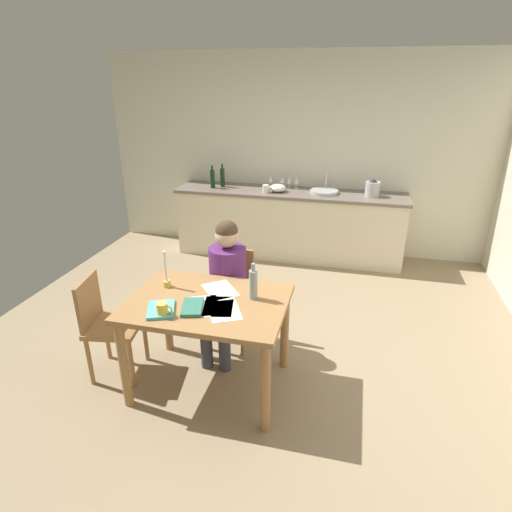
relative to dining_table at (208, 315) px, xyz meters
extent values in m
cube|color=#937F60|center=(0.14, 0.55, -0.66)|extent=(5.20, 5.20, 0.04)
cube|color=beige|center=(0.14, 3.15, 0.66)|extent=(5.20, 0.12, 2.60)
cube|color=beige|center=(0.14, 2.79, -0.21)|extent=(2.97, 0.60, 0.86)
cube|color=#72665B|center=(0.14, 2.79, 0.24)|extent=(3.01, 0.64, 0.04)
cube|color=#9E7042|center=(0.00, 0.00, 0.10)|extent=(1.17, 0.85, 0.04)
cylinder|color=#9E7042|center=(-0.53, -0.36, -0.28)|extent=(0.07, 0.07, 0.72)
cylinder|color=#9E7042|center=(0.53, -0.36, -0.28)|extent=(0.07, 0.07, 0.72)
cylinder|color=#9E7042|center=(-0.53, 0.36, -0.28)|extent=(0.07, 0.07, 0.72)
cylinder|color=#9E7042|center=(0.53, 0.36, -0.28)|extent=(0.07, 0.07, 0.72)
cube|color=#9E7042|center=(-0.02, 0.60, -0.19)|extent=(0.40, 0.40, 0.04)
cube|color=#9E7042|center=(-0.02, 0.79, 0.02)|extent=(0.36, 0.03, 0.40)
cylinder|color=#9E7042|center=(-0.19, 0.44, -0.42)|extent=(0.04, 0.04, 0.44)
cylinder|color=#9E7042|center=(0.15, 0.43, -0.42)|extent=(0.04, 0.04, 0.44)
cylinder|color=#9E7042|center=(-0.19, 0.78, -0.42)|extent=(0.04, 0.04, 0.44)
cylinder|color=#9E7042|center=(0.15, 0.77, -0.42)|extent=(0.04, 0.04, 0.44)
cylinder|color=#592666|center=(-0.02, 0.58, 0.06)|extent=(0.32, 0.32, 0.50)
sphere|color=#D8AD8C|center=(-0.02, 0.58, 0.42)|extent=(0.20, 0.20, 0.20)
sphere|color=#473323|center=(-0.02, 0.58, 0.46)|extent=(0.19, 0.19, 0.19)
cylinder|color=#383847|center=(-0.11, 0.40, -0.19)|extent=(0.13, 0.38, 0.13)
cylinder|color=#383847|center=(-0.11, 0.21, -0.42)|extent=(0.10, 0.10, 0.45)
cylinder|color=#383847|center=(0.05, 0.39, -0.19)|extent=(0.13, 0.38, 0.13)
cylinder|color=#383847|center=(0.05, 0.20, -0.42)|extent=(0.10, 0.10, 0.45)
cube|color=#9E7042|center=(-0.79, -0.03, -0.20)|extent=(0.46, 0.46, 0.04)
cube|color=#9E7042|center=(-0.97, -0.06, 0.01)|extent=(0.09, 0.36, 0.40)
cylinder|color=#9E7042|center=(-0.59, -0.17, -0.43)|extent=(0.04, 0.04, 0.43)
cylinder|color=#9E7042|center=(-0.65, 0.16, -0.43)|extent=(0.04, 0.04, 0.43)
cylinder|color=#9E7042|center=(-0.93, -0.23, -0.43)|extent=(0.04, 0.04, 0.43)
cylinder|color=#9E7042|center=(-0.98, 0.11, -0.43)|extent=(0.04, 0.04, 0.43)
cylinder|color=#F2CC4C|center=(-0.22, -0.28, 0.17)|extent=(0.08, 0.08, 0.10)
torus|color=#F2CC4C|center=(-0.18, -0.28, 0.18)|extent=(0.07, 0.01, 0.07)
cylinder|color=gold|center=(-0.38, 0.14, 0.15)|extent=(0.06, 0.06, 0.05)
cylinder|color=white|center=(-0.38, 0.14, 0.30)|extent=(0.02, 0.02, 0.25)
cube|color=#55BABD|center=(-0.27, -0.22, 0.13)|extent=(0.26, 0.30, 0.02)
cube|color=#326F5D|center=(-0.06, -0.14, 0.13)|extent=(0.20, 0.28, 0.03)
cube|color=white|center=(0.11, -0.06, 0.12)|extent=(0.27, 0.33, 0.00)
cube|color=white|center=(0.04, 0.18, 0.12)|extent=(0.35, 0.36, 0.00)
cube|color=white|center=(0.00, -0.08, 0.12)|extent=(0.31, 0.36, 0.00)
cube|color=white|center=(0.17, -0.11, 0.12)|extent=(0.32, 0.36, 0.00)
cylinder|color=#8C999E|center=(0.32, 0.12, 0.23)|extent=(0.06, 0.06, 0.23)
cylinder|color=#8C999E|center=(0.32, 0.12, 0.37)|extent=(0.03, 0.03, 0.06)
cylinder|color=#B2B7BC|center=(0.59, 2.79, 0.28)|extent=(0.36, 0.36, 0.04)
cylinder|color=silver|center=(0.59, 2.95, 0.38)|extent=(0.02, 0.02, 0.24)
cylinder|color=black|center=(-0.89, 2.72, 0.38)|extent=(0.06, 0.06, 0.24)
cylinder|color=black|center=(-0.89, 2.72, 0.53)|extent=(0.03, 0.03, 0.06)
cylinder|color=black|center=(-0.78, 2.81, 0.38)|extent=(0.06, 0.06, 0.24)
cylinder|color=black|center=(-0.78, 2.81, 0.53)|extent=(0.03, 0.03, 0.06)
ellipsoid|color=white|center=(0.00, 2.72, 0.31)|extent=(0.22, 0.22, 0.10)
cylinder|color=#B7BABF|center=(1.18, 2.79, 0.35)|extent=(0.18, 0.18, 0.18)
cone|color=#262628|center=(1.18, 2.79, 0.46)|extent=(0.11, 0.11, 0.04)
cylinder|color=silver|center=(0.20, 2.94, 0.26)|extent=(0.06, 0.06, 0.00)
cylinder|color=silver|center=(0.20, 2.94, 0.30)|extent=(0.01, 0.01, 0.07)
cone|color=silver|center=(0.20, 2.94, 0.37)|extent=(0.07, 0.07, 0.08)
cylinder|color=silver|center=(0.10, 2.94, 0.26)|extent=(0.06, 0.06, 0.00)
cylinder|color=silver|center=(0.10, 2.94, 0.30)|extent=(0.01, 0.01, 0.07)
cone|color=silver|center=(0.10, 2.94, 0.37)|extent=(0.07, 0.07, 0.08)
cylinder|color=silver|center=(0.01, 2.94, 0.26)|extent=(0.06, 0.06, 0.00)
cylinder|color=silver|center=(0.01, 2.94, 0.30)|extent=(0.01, 0.01, 0.07)
cone|color=silver|center=(0.01, 2.94, 0.37)|extent=(0.07, 0.07, 0.08)
cylinder|color=silver|center=(-0.15, 2.94, 0.26)|extent=(0.06, 0.06, 0.00)
cylinder|color=silver|center=(-0.15, 2.94, 0.30)|extent=(0.01, 0.01, 0.07)
cone|color=silver|center=(-0.15, 2.94, 0.37)|extent=(0.07, 0.07, 0.08)
cylinder|color=white|center=(-0.15, 2.64, 0.31)|extent=(0.08, 0.08, 0.10)
torus|color=white|center=(-0.10, 2.64, 0.31)|extent=(0.07, 0.01, 0.07)
camera|label=1|loc=(1.00, -2.56, 1.65)|focal=29.55mm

